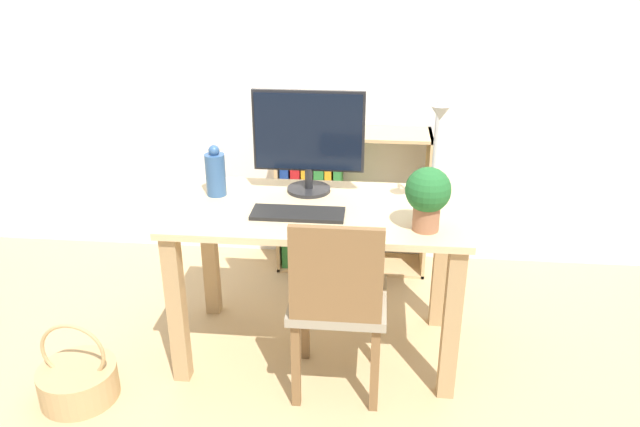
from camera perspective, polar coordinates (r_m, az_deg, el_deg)
The scene contains 11 objects.
ground_plane at distance 3.08m, azimuth -0.19°, elevation -12.15°, with size 10.00×10.00×0.00m, color tan.
wall_back at distance 3.55m, azimuth 1.51°, elevation 15.60°, with size 8.00×0.05×2.60m.
desk at distance 2.77m, azimuth -0.20°, elevation -2.21°, with size 1.27×0.66×0.74m.
monitor at distance 2.80m, azimuth -1.06°, elevation 7.06°, with size 0.50×0.20×0.47m.
keyboard at distance 2.63m, azimuth -2.03°, elevation -0.01°, with size 0.39×0.15×0.02m.
vase at distance 2.85m, azimuth -9.53°, elevation 3.67°, with size 0.09×0.09×0.24m.
desk_lamp at distance 2.62m, azimuth 10.60°, elevation 6.03°, with size 0.10×0.19×0.47m.
potted_plant at distance 2.48m, azimuth 9.83°, elevation 1.72°, with size 0.18×0.18×0.26m.
chair at distance 2.56m, azimuth 1.62°, elevation -7.85°, with size 0.40×0.40×0.85m.
bookshelf at distance 3.63m, azimuth 0.57°, elevation 0.74°, with size 0.86×0.28×0.83m.
basket at distance 2.94m, azimuth -21.23°, elevation -14.02°, with size 0.33×0.33×0.37m.
Camera 1 is at (0.25, -2.48, 1.82)m, focal length 35.00 mm.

